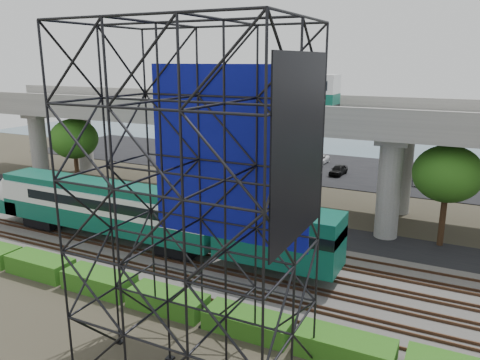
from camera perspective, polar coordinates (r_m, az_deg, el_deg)
The scene contains 13 objects.
ground at distance 31.21m, azimuth -5.71°, elevation -11.46°, with size 140.00×140.00×0.00m, color #474233.
ballast_bed at distance 32.71m, azimuth -3.83°, elevation -9.96°, with size 90.00×12.00×0.20m, color slate.
service_road at distance 39.75m, azimuth 2.36°, elevation -5.52°, with size 90.00×5.00×0.08m, color black.
parking_lot at distance 61.14m, azimuth 11.41°, elevation 1.33°, with size 90.00×18.00×0.08m, color black.
harbor_water at distance 82.22m, azimuth 15.49°, elevation 4.39°, with size 140.00×40.00×0.03m, color #41606C.
rail_tracks at distance 32.64m, azimuth -3.83°, elevation -9.67°, with size 90.00×9.52×0.16m.
commuter_train at distance 35.45m, azimuth -13.51°, elevation -3.57°, with size 29.30×3.06×4.30m.
overpass at distance 42.83m, azimuth 5.39°, elevation 7.15°, with size 80.00×12.00×12.40m.
scaffold_tower at distance 19.54m, azimuth -5.66°, elevation -3.87°, with size 9.36×6.36×15.00m.
hedge_strip at distance 27.29m, azimuth -8.82°, elevation -14.28°, with size 34.60×1.80×1.20m.
trees at distance 45.20m, azimuth -0.03°, elevation 4.21°, with size 40.94×16.94×7.69m.
suv at distance 44.02m, azimuth -7.31°, elevation -2.67°, with size 2.18×4.73×1.32m, color black.
parked_cars at distance 60.57m, azimuth 11.33°, elevation 1.83°, with size 38.94×9.28×1.29m.
Camera 1 is at (15.16, -23.66, 13.58)m, focal length 35.00 mm.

